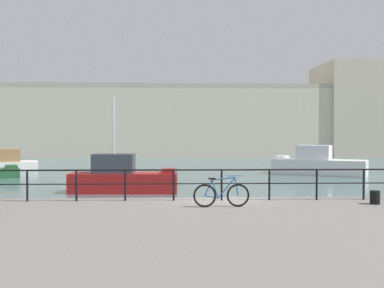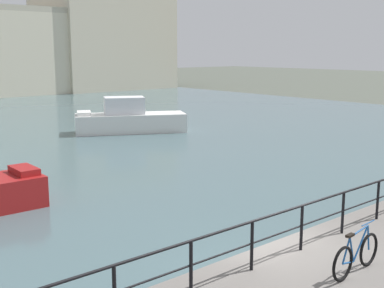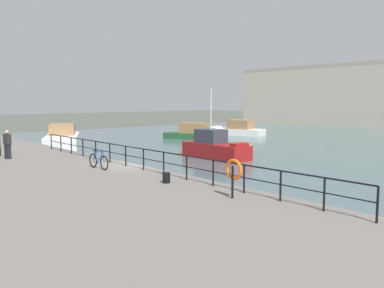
{
  "view_description": "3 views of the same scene",
  "coord_description": "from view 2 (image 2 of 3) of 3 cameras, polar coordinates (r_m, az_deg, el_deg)",
  "views": [
    {
      "loc": [
        -1.44,
        -16.95,
        3.33
      ],
      "look_at": [
        -0.72,
        2.61,
        2.93
      ],
      "focal_mm": 44.45,
      "sensor_mm": 36.0,
      "label": 1
    },
    {
      "loc": [
        -8.83,
        -7.42,
        5.54
      ],
      "look_at": [
        0.95,
        3.97,
        2.76
      ],
      "focal_mm": 47.41,
      "sensor_mm": 36.0,
      "label": 2
    },
    {
      "loc": [
        18.29,
        -11.89,
        4.48
      ],
      "look_at": [
        0.87,
        3.25,
        2.0
      ],
      "focal_mm": 37.89,
      "sensor_mm": 36.0,
      "label": 3
    }
  ],
  "objects": [
    {
      "name": "ground_plane",
      "position": [
        12.8,
        8.68,
        -15.3
      ],
      "size": [
        240.0,
        240.0,
        0.0
      ],
      "primitive_type": "plane",
      "color": "#4C5147"
    },
    {
      "name": "moored_cabin_cruiser",
      "position": [
        34.92,
        -7.11,
        2.75
      ],
      "size": [
        7.64,
        5.49,
        2.42
      ],
      "rotation": [
        0.0,
        0.0,
        2.66
      ],
      "color": "white",
      "rests_on": "water_basin"
    },
    {
      "name": "quay_railing",
      "position": [
        13.11,
        16.66,
        -6.54
      ],
      "size": [
        23.15,
        0.07,
        1.08
      ],
      "color": "black",
      "rests_on": "quay_promenade"
    },
    {
      "name": "parked_bicycle",
      "position": [
        11.04,
        17.98,
        -11.81
      ],
      "size": [
        1.77,
        0.15,
        0.98
      ],
      "rotation": [
        0.0,
        0.0,
        0.05
      ],
      "color": "black",
      "rests_on": "quay_promenade"
    }
  ]
}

